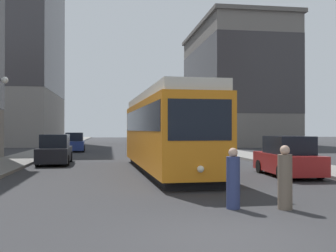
% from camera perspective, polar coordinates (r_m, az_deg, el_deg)
% --- Properties ---
extents(ground_plane, '(200.00, 200.00, 0.00)m').
position_cam_1_polar(ground_plane, '(8.22, 8.91, -15.42)').
color(ground_plane, '#303033').
extents(sidewalk_left, '(2.93, 120.00, 0.15)m').
position_cam_1_polar(sidewalk_left, '(48.02, -15.64, -2.92)').
color(sidewalk_left, gray).
rests_on(sidewalk_left, ground).
extents(sidewalk_right, '(2.93, 120.00, 0.15)m').
position_cam_1_polar(sidewalk_right, '(48.84, 4.40, -2.90)').
color(sidewalk_right, gray).
rests_on(sidewalk_right, ground).
extents(streetcar, '(3.18, 13.52, 3.89)m').
position_cam_1_polar(streetcar, '(19.88, -0.49, -0.55)').
color(streetcar, black).
rests_on(streetcar, ground).
extents(transit_bus, '(2.89, 12.16, 3.45)m').
position_cam_1_polar(transit_bus, '(36.25, 0.70, -0.77)').
color(transit_bus, black).
rests_on(transit_bus, ground).
extents(parked_car_left_near, '(2.04, 4.63, 1.82)m').
position_cam_1_polar(parked_car_left_near, '(39.40, -13.18, -2.34)').
color(parked_car_left_near, black).
rests_on(parked_car_left_near, ground).
extents(parked_car_left_mid, '(2.01, 4.85, 1.82)m').
position_cam_1_polar(parked_car_left_mid, '(25.55, -15.81, -3.34)').
color(parked_car_left_mid, black).
rests_on(parked_car_left_mid, ground).
extents(parked_car_right_far, '(2.05, 4.50, 1.82)m').
position_cam_1_polar(parked_car_right_far, '(18.96, 16.72, -4.33)').
color(parked_car_right_far, black).
rests_on(parked_car_right_far, ground).
extents(pedestrian_crossing_near, '(0.36, 0.36, 1.63)m').
position_cam_1_polar(pedestrian_crossing_near, '(10.91, 9.27, -7.66)').
color(pedestrian_crossing_near, navy).
rests_on(pedestrian_crossing_near, ground).
extents(pedestrian_crossing_far, '(0.38, 0.38, 1.70)m').
position_cam_1_polar(pedestrian_crossing_far, '(11.13, 16.34, -7.33)').
color(pedestrian_crossing_far, '#6B5B4C').
rests_on(pedestrian_crossing_far, ground).
extents(building_left_midblock, '(15.49, 21.87, 29.02)m').
position_cam_1_polar(building_left_midblock, '(61.96, -22.63, 11.50)').
color(building_left_midblock, gray).
rests_on(building_left_midblock, ground).
extents(building_right_midblock, '(11.30, 21.14, 16.53)m').
position_cam_1_polar(building_right_midblock, '(57.82, 9.45, 5.83)').
color(building_right_midblock, slate).
rests_on(building_right_midblock, ground).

